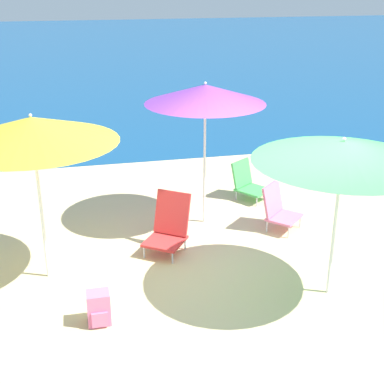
{
  "coord_description": "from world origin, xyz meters",
  "views": [
    {
      "loc": [
        -2.23,
        -5.56,
        3.6
      ],
      "look_at": [
        -0.8,
        0.71,
        1.0
      ],
      "focal_mm": 50.0,
      "sensor_mm": 36.0,
      "label": 1
    }
  ],
  "objects_px": {
    "beach_chair_green": "(248,182)",
    "beach_umbrella_yellow": "(32,130)",
    "beach_umbrella_green": "(343,151)",
    "beach_umbrella_purple": "(205,94)",
    "beach_chair_pink": "(278,208)",
    "beach_chair_red": "(169,226)",
    "backpack_pink": "(99,308)"
  },
  "relations": [
    {
      "from": "beach_umbrella_yellow",
      "to": "beach_chair_pink",
      "type": "distance_m",
      "value": 3.82
    },
    {
      "from": "beach_chair_pink",
      "to": "beach_chair_red",
      "type": "xyz_separation_m",
      "value": [
        -1.74,
        -0.3,
        0.02
      ]
    },
    {
      "from": "beach_umbrella_purple",
      "to": "beach_chair_red",
      "type": "bearing_deg",
      "value": -132.08
    },
    {
      "from": "beach_umbrella_purple",
      "to": "beach_umbrella_yellow",
      "type": "height_order",
      "value": "beach_umbrella_purple"
    },
    {
      "from": "beach_umbrella_purple",
      "to": "beach_umbrella_yellow",
      "type": "relative_size",
      "value": 1.03
    },
    {
      "from": "beach_chair_green",
      "to": "beach_umbrella_yellow",
      "type": "bearing_deg",
      "value": 174.41
    },
    {
      "from": "beach_umbrella_purple",
      "to": "beach_chair_red",
      "type": "xyz_separation_m",
      "value": [
        -0.71,
        -0.78,
        -1.66
      ]
    },
    {
      "from": "beach_chair_green",
      "to": "beach_chair_pink",
      "type": "relative_size",
      "value": 1.05
    },
    {
      "from": "beach_umbrella_yellow",
      "to": "beach_chair_green",
      "type": "xyz_separation_m",
      "value": [
        3.34,
        1.94,
        -1.66
      ]
    },
    {
      "from": "beach_chair_red",
      "to": "beach_chair_green",
      "type": "bearing_deg",
      "value": 78.01
    },
    {
      "from": "beach_umbrella_purple",
      "to": "backpack_pink",
      "type": "relative_size",
      "value": 5.68
    },
    {
      "from": "beach_chair_green",
      "to": "beach_chair_pink",
      "type": "distance_m",
      "value": 1.25
    },
    {
      "from": "backpack_pink",
      "to": "beach_chair_pink",
      "type": "bearing_deg",
      "value": 33.21
    },
    {
      "from": "beach_chair_red",
      "to": "backpack_pink",
      "type": "bearing_deg",
      "value": -89.7
    },
    {
      "from": "beach_chair_red",
      "to": "backpack_pink",
      "type": "relative_size",
      "value": 2.09
    },
    {
      "from": "beach_chair_pink",
      "to": "beach_umbrella_green",
      "type": "bearing_deg",
      "value": -135.21
    },
    {
      "from": "beach_umbrella_yellow",
      "to": "beach_chair_red",
      "type": "height_order",
      "value": "beach_umbrella_yellow"
    },
    {
      "from": "beach_chair_green",
      "to": "beach_umbrella_purple",
      "type": "bearing_deg",
      "value": -177.26
    },
    {
      "from": "beach_umbrella_purple",
      "to": "beach_chair_green",
      "type": "bearing_deg",
      "value": 38.46
    },
    {
      "from": "beach_umbrella_green",
      "to": "beach_chair_green",
      "type": "xyz_separation_m",
      "value": [
        -0.01,
        3.09,
        -1.52
      ]
    },
    {
      "from": "beach_umbrella_green",
      "to": "backpack_pink",
      "type": "distance_m",
      "value": 3.21
    },
    {
      "from": "beach_chair_pink",
      "to": "beach_umbrella_purple",
      "type": "bearing_deg",
      "value": 111.75
    },
    {
      "from": "beach_umbrella_yellow",
      "to": "backpack_pink",
      "type": "bearing_deg",
      "value": -63.61
    },
    {
      "from": "beach_umbrella_yellow",
      "to": "beach_chair_green",
      "type": "distance_m",
      "value": 4.2
    },
    {
      "from": "beach_umbrella_yellow",
      "to": "beach_chair_red",
      "type": "relative_size",
      "value": 2.64
    },
    {
      "from": "beach_umbrella_purple",
      "to": "beach_umbrella_green",
      "type": "distance_m",
      "value": 2.52
    },
    {
      "from": "beach_umbrella_green",
      "to": "beach_chair_green",
      "type": "relative_size",
      "value": 2.75
    },
    {
      "from": "beach_umbrella_purple",
      "to": "beach_umbrella_green",
      "type": "bearing_deg",
      "value": -66.96
    },
    {
      "from": "beach_umbrella_yellow",
      "to": "beach_chair_pink",
      "type": "bearing_deg",
      "value": 11.36
    },
    {
      "from": "beach_chair_green",
      "to": "beach_chair_red",
      "type": "bearing_deg",
      "value": -172.92
    },
    {
      "from": "beach_umbrella_green",
      "to": "beach_chair_pink",
      "type": "xyz_separation_m",
      "value": [
        0.05,
        1.84,
        -1.47
      ]
    },
    {
      "from": "beach_umbrella_yellow",
      "to": "beach_umbrella_green",
      "type": "distance_m",
      "value": 3.54
    }
  ]
}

